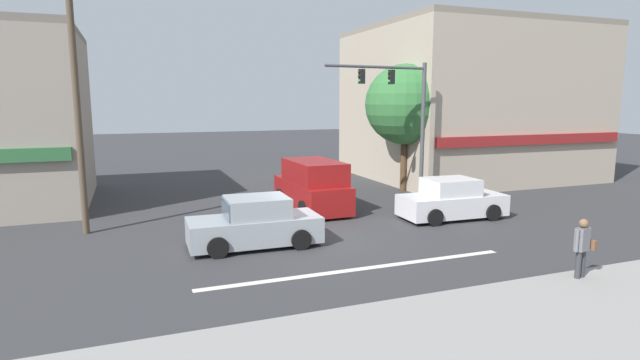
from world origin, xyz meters
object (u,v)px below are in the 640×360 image
(utility_pole_far_right, at_px, (425,119))
(pedestrian_foreground_with_bag, at_px, (582,247))
(sedan_approaching_near, at_px, (255,224))
(van_crossing_leftbound, at_px, (312,186))
(utility_pole_near_left, at_px, (76,98))
(sedan_crossing_center, at_px, (452,201))
(street_tree, at_px, (405,105))
(traffic_light_mast, at_px, (405,110))

(utility_pole_far_right, relative_size, pedestrian_foreground_with_bag, 4.20)
(utility_pole_far_right, xyz_separation_m, sedan_approaching_near, (-10.38, -6.63, -2.94))
(utility_pole_far_right, bearing_deg, van_crossing_leftbound, -161.45)
(utility_pole_near_left, bearing_deg, pedestrian_foreground_with_bag, -39.07)
(sedan_crossing_center, bearing_deg, street_tree, 77.30)
(traffic_light_mast, bearing_deg, utility_pole_near_left, -177.46)
(utility_pole_near_left, xyz_separation_m, sedan_crossing_center, (13.16, -2.63, -3.92))
(sedan_crossing_center, height_order, pedestrian_foreground_with_bag, pedestrian_foreground_with_bag)
(sedan_approaching_near, bearing_deg, traffic_light_mast, 28.27)
(sedan_approaching_near, bearing_deg, pedestrian_foreground_with_bag, -41.75)
(traffic_light_mast, xyz_separation_m, pedestrian_foreground_with_bag, (-0.89, -10.28, -3.22))
(utility_pole_near_left, bearing_deg, sedan_crossing_center, -11.29)
(traffic_light_mast, bearing_deg, street_tree, 59.21)
(traffic_light_mast, distance_m, van_crossing_leftbound, 5.28)
(street_tree, height_order, sedan_crossing_center, street_tree)
(sedan_approaching_near, height_order, pedestrian_foreground_with_bag, pedestrian_foreground_with_bag)
(street_tree, bearing_deg, sedan_crossing_center, -102.70)
(street_tree, distance_m, van_crossing_leftbound, 7.29)
(traffic_light_mast, height_order, pedestrian_foreground_with_bag, traffic_light_mast)
(traffic_light_mast, relative_size, van_crossing_leftbound, 1.33)
(street_tree, distance_m, sedan_crossing_center, 7.16)
(sedan_approaching_near, bearing_deg, utility_pole_near_left, 144.87)
(utility_pole_far_right, distance_m, sedan_crossing_center, 6.79)
(traffic_light_mast, height_order, van_crossing_leftbound, traffic_light_mast)
(sedan_approaching_near, height_order, van_crossing_leftbound, van_crossing_leftbound)
(utility_pole_near_left, bearing_deg, traffic_light_mast, 2.54)
(utility_pole_far_right, height_order, van_crossing_leftbound, utility_pole_far_right)
(traffic_light_mast, distance_m, sedan_approaching_near, 9.45)
(street_tree, height_order, sedan_approaching_near, street_tree)
(utility_pole_far_right, bearing_deg, traffic_light_mast, -136.89)
(utility_pole_near_left, distance_m, utility_pole_far_right, 15.81)
(sedan_crossing_center, xyz_separation_m, pedestrian_foreground_with_bag, (-1.21, -7.08, 0.24))
(street_tree, relative_size, sedan_crossing_center, 1.53)
(traffic_light_mast, distance_m, pedestrian_foreground_with_bag, 10.81)
(sedan_crossing_center, bearing_deg, pedestrian_foreground_with_bag, -99.68)
(sedan_approaching_near, distance_m, van_crossing_leftbound, 5.58)
(sedan_approaching_near, bearing_deg, street_tree, 36.53)
(sedan_approaching_near, relative_size, pedestrian_foreground_with_bag, 2.48)
(sedan_crossing_center, bearing_deg, utility_pole_far_right, 67.77)
(pedestrian_foreground_with_bag, bearing_deg, street_tree, 78.93)
(pedestrian_foreground_with_bag, bearing_deg, van_crossing_leftbound, 107.73)
(sedan_approaching_near, bearing_deg, utility_pole_far_right, 32.58)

